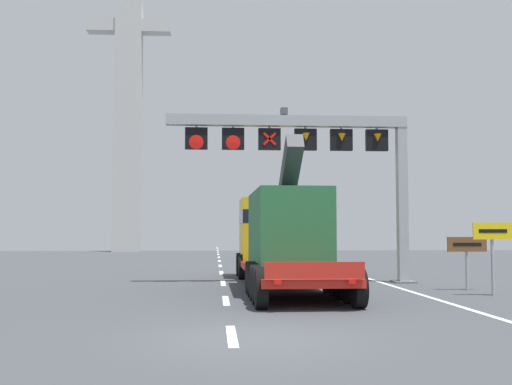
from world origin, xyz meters
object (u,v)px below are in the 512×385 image
Objects in this scene: overhead_lane_gantry at (319,148)px; bridge_pylon_distant at (129,66)px; exit_sign_yellow at (492,241)px; heavy_haul_truck_red at (279,235)px; tourist_info_sign_brown at (467,250)px.

overhead_lane_gantry is 45.39m from bridge_pylon_distant.
bridge_pylon_distant is (-13.69, 40.77, 14.51)m from overhead_lane_gantry.
bridge_pylon_distant is at bearing 111.94° from exit_sign_yellow.
overhead_lane_gantry reaches higher than heavy_haul_truck_red.
tourist_info_sign_brown is at bearing 91.24° from exit_sign_yellow.
heavy_haul_truck_red is 5.83× the size of exit_sign_yellow.
overhead_lane_gantry is 4.09m from heavy_haul_truck_red.
overhead_lane_gantry is 0.73× the size of heavy_haul_truck_red.
bridge_pylon_distant reaches higher than tourist_info_sign_brown.
bridge_pylon_distant is at bearing 106.01° from heavy_haul_truck_red.
heavy_haul_truck_red is 7.06m from tourist_info_sign_brown.
tourist_info_sign_brown is at bearing -34.56° from overhead_lane_gantry.
overhead_lane_gantry is at bearing 145.44° from tourist_info_sign_brown.
overhead_lane_gantry is at bearing 132.60° from exit_sign_yellow.
heavy_haul_truck_red is at bearing -73.99° from bridge_pylon_distant.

